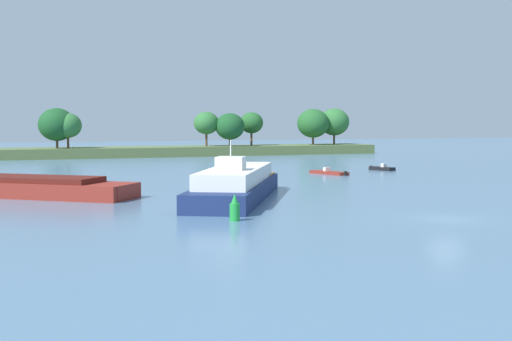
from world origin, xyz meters
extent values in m
plane|color=slate|center=(0.00, 0.00, 0.00)|extent=(400.00, 400.00, 0.00)
cube|color=#566B3D|center=(0.31, 95.34, 0.94)|extent=(96.16, 11.39, 1.87)
cylinder|color=#513823|center=(-17.18, 93.68, 2.73)|extent=(0.44, 0.44, 1.72)
ellipsoid|color=#194C23|center=(-17.18, 93.68, 6.30)|extent=(6.78, 6.78, 6.10)
cylinder|color=#513823|center=(-15.30, 92.75, 2.98)|extent=(0.44, 0.44, 2.22)
ellipsoid|color=#2D6B33|center=(-15.30, 92.75, 6.13)|extent=(5.10, 5.10, 4.59)
cylinder|color=#513823|center=(12.02, 94.32, 3.21)|extent=(0.44, 0.44, 2.67)
ellipsoid|color=#2D6B33|center=(12.02, 94.32, 6.57)|extent=(5.06, 5.06, 4.56)
cylinder|color=#513823|center=(16.49, 92.66, 2.69)|extent=(0.44, 0.44, 1.64)
ellipsoid|color=#194C23|center=(16.49, 92.66, 5.88)|extent=(5.93, 5.93, 5.34)
cylinder|color=#513823|center=(22.51, 96.21, 3.25)|extent=(0.44, 0.44, 2.76)
ellipsoid|color=#235B28|center=(22.51, 96.21, 6.60)|extent=(4.91, 4.91, 4.42)
cylinder|color=#513823|center=(36.20, 94.85, 2.81)|extent=(0.44, 0.44, 1.87)
ellipsoid|color=#235B28|center=(36.20, 94.85, 6.49)|extent=(6.87, 6.87, 6.18)
cylinder|color=#513823|center=(41.75, 95.69, 3.01)|extent=(0.44, 0.44, 2.28)
ellipsoid|color=#2D6B33|center=(41.75, 95.69, 6.77)|extent=(6.56, 6.56, 5.90)
cube|color=black|center=(22.11, 44.17, 0.24)|extent=(2.55, 3.95, 0.47)
cube|color=white|center=(22.20, 43.91, 0.72)|extent=(0.82, 0.70, 0.50)
cube|color=black|center=(21.43, 46.06, 0.28)|extent=(0.40, 0.37, 0.56)
cube|color=maroon|center=(-18.73, 20.22, 0.76)|extent=(3.07, 3.50, 1.24)
cube|color=navy|center=(-9.37, 17.34, 0.75)|extent=(15.42, 22.28, 1.49)
cube|color=white|center=(-9.37, 17.34, 2.14)|extent=(12.34, 17.55, 1.30)
cube|color=white|center=(-10.74, 14.86, 3.34)|extent=(3.16, 3.20, 1.10)
cube|color=#937551|center=(-4.97, 25.27, 1.57)|extent=(5.96, 5.78, 0.16)
cylinder|color=silver|center=(-10.74, 14.86, 4.59)|extent=(0.10, 0.10, 1.40)
cube|color=maroon|center=(11.87, 40.58, 0.19)|extent=(3.12, 6.17, 0.39)
cube|color=white|center=(11.76, 41.01, 0.64)|extent=(0.93, 0.69, 0.50)
cube|color=black|center=(12.67, 37.56, 0.28)|extent=(0.38, 0.35, 0.56)
cylinder|color=green|center=(-14.02, 4.74, 0.60)|extent=(0.70, 0.70, 1.20)
cone|color=green|center=(-14.02, 4.74, 1.55)|extent=(0.49, 0.49, 0.70)
camera|label=1|loc=(-30.03, -39.97, 6.81)|focal=48.81mm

